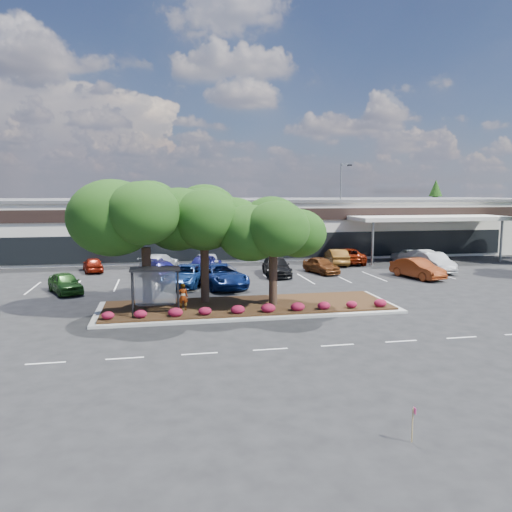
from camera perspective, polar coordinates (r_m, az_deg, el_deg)
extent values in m
plane|color=black|center=(27.26, 4.76, -7.74)|extent=(160.00, 160.00, 0.00)
cube|color=silver|center=(59.89, -4.11, 3.43)|extent=(80.00, 20.00, 6.00)
cube|color=#525255|center=(59.76, -4.13, 6.40)|extent=(80.40, 20.40, 0.30)
cube|color=black|center=(49.84, -2.72, 4.72)|extent=(80.00, 0.25, 1.20)
cube|color=black|center=(50.09, -2.69, 1.06)|extent=(60.00, 0.18, 2.60)
cube|color=#A91B0C|center=(49.26, -9.65, 4.60)|extent=(6.00, 0.12, 1.00)
cube|color=silver|center=(54.22, 19.16, 4.11)|extent=(16.00, 5.00, 0.40)
cylinder|color=slate|center=(49.42, 13.17, 1.37)|extent=(0.24, 0.24, 4.20)
cylinder|color=slate|center=(56.61, 26.22, 1.55)|extent=(0.24, 0.24, 4.20)
cube|color=#ABABA6|center=(30.59, -0.92, -5.90)|extent=(18.00, 6.00, 0.15)
cube|color=#3C2614|center=(30.56, -0.92, -5.67)|extent=(17.20, 5.20, 0.12)
cube|color=silver|center=(22.96, -22.92, -11.21)|extent=(1.60, 0.12, 0.01)
cube|color=silver|center=(22.51, -14.77, -11.23)|extent=(1.60, 0.12, 0.01)
cube|color=silver|center=(22.52, -6.47, -11.03)|extent=(1.60, 0.12, 0.01)
cube|color=silver|center=(22.97, 1.65, -10.61)|extent=(1.60, 0.12, 0.01)
cube|color=silver|center=(23.85, 9.29, -10.02)|extent=(1.60, 0.12, 0.01)
cube|color=silver|center=(25.11, 16.25, -9.33)|extent=(1.60, 0.12, 0.01)
cube|color=silver|center=(26.69, 22.44, -8.60)|extent=(1.60, 0.12, 0.01)
cube|color=silver|center=(40.53, -24.14, -3.36)|extent=(0.12, 5.00, 0.01)
cube|color=silver|center=(39.95, -19.94, -3.30)|extent=(0.12, 5.00, 0.01)
cube|color=silver|center=(39.59, -15.64, -3.22)|extent=(0.12, 5.00, 0.01)
cube|color=silver|center=(39.45, -11.29, -3.12)|extent=(0.12, 5.00, 0.01)
cube|color=silver|center=(39.55, -6.93, -3.01)|extent=(0.12, 5.00, 0.01)
cube|color=silver|center=(39.87, -2.62, -2.88)|extent=(0.12, 5.00, 0.01)
cube|color=silver|center=(40.41, 1.59, -2.74)|extent=(0.12, 5.00, 0.01)
cube|color=silver|center=(41.16, 5.68, -2.58)|extent=(0.12, 5.00, 0.01)
cube|color=silver|center=(42.11, 9.59, -2.43)|extent=(0.12, 5.00, 0.01)
cube|color=silver|center=(43.25, 13.32, -2.26)|extent=(0.12, 5.00, 0.01)
cube|color=silver|center=(44.57, 16.84, -2.10)|extent=(0.12, 5.00, 0.01)
cube|color=silver|center=(46.04, 20.14, -1.94)|extent=(0.12, 5.00, 0.01)
cylinder|color=black|center=(29.34, -13.86, -3.82)|extent=(0.08, 0.08, 2.50)
cylinder|color=black|center=(29.31, -8.96, -3.70)|extent=(0.08, 0.08, 2.50)
cylinder|color=black|center=(28.06, -13.98, -4.33)|extent=(0.08, 0.08, 2.50)
cylinder|color=black|center=(28.04, -8.86, -4.21)|extent=(0.08, 0.08, 2.50)
cube|color=black|center=(28.44, -11.48, -1.46)|extent=(2.75, 1.55, 0.10)
cube|color=silver|center=(29.28, -11.42, -3.53)|extent=(2.30, 0.03, 2.00)
cube|color=black|center=(29.07, -11.37, -5.46)|extent=(2.00, 0.35, 0.06)
cone|color=#11340E|center=(80.69, 19.76, 5.09)|extent=(3.96, 3.96, 9.00)
imported|color=#594C47|center=(29.24, -8.36, -4.63)|extent=(0.60, 0.42, 1.59)
cube|color=#ABABA6|center=(55.66, 9.50, 0.15)|extent=(0.50, 0.50, 0.40)
cylinder|color=slate|center=(55.26, 9.61, 5.38)|extent=(0.14, 0.14, 9.75)
cube|color=slate|center=(55.55, 10.12, 10.25)|extent=(0.93, 0.39, 0.14)
cube|color=black|center=(55.81, 10.56, 10.16)|extent=(0.50, 0.38, 0.18)
cube|color=tan|center=(15.59, 17.44, -17.97)|extent=(0.03, 0.03, 1.02)
cube|color=#EC3E8B|center=(15.43, 17.68, -16.49)|extent=(0.02, 0.14, 0.18)
imported|color=#1C4915|center=(37.60, -20.97, -2.88)|extent=(3.26, 4.55, 1.44)
imported|color=navy|center=(41.43, -10.57, -1.61)|extent=(3.64, 5.33, 1.43)
imported|color=navy|center=(38.24, -8.02, -2.19)|extent=(4.54, 6.27, 1.58)
imported|color=navy|center=(37.45, -4.07, -2.25)|extent=(4.20, 6.61, 1.70)
imported|color=black|center=(42.44, 2.36, -1.22)|extent=(2.65, 5.44, 1.53)
imported|color=#653212|center=(43.92, 7.46, -1.05)|extent=(2.68, 4.45, 1.42)
imported|color=maroon|center=(43.15, 17.97, -1.37)|extent=(2.98, 5.19, 1.62)
imported|color=#B8B8B8|center=(47.11, 19.69, -0.69)|extent=(2.09, 5.24, 1.69)
imported|color=maroon|center=(46.64, -18.13, -0.93)|extent=(2.31, 4.11, 1.32)
imported|color=#B6BCC3|center=(45.53, -10.98, -0.73)|extent=(4.07, 5.84, 1.57)
imported|color=slate|center=(46.02, -5.74, -0.63)|extent=(1.85, 4.45, 1.43)
imported|color=navy|center=(44.17, -5.77, -0.83)|extent=(3.75, 5.22, 1.65)
imported|color=#6F1705|center=(50.38, 10.39, 0.02)|extent=(2.98, 5.65, 1.51)
imported|color=brown|center=(49.22, 9.19, -0.10)|extent=(2.31, 4.90, 1.55)
imported|color=#B5BDC2|center=(52.73, 17.06, 0.08)|extent=(2.58, 4.41, 1.41)
imported|color=silver|center=(51.74, 18.15, -0.07)|extent=(2.77, 4.69, 1.46)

